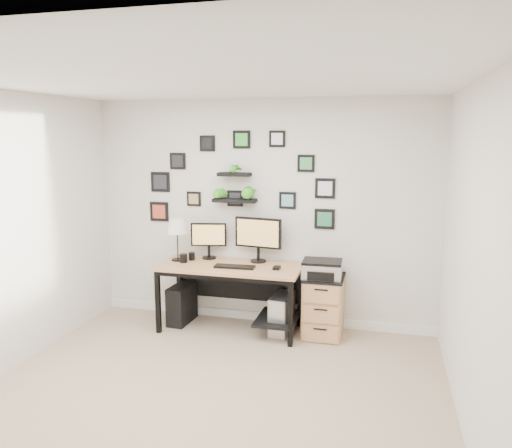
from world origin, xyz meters
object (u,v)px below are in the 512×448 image
(mug, at_px, (184,258))
(pc_tower_grey, at_px, (282,314))
(file_cabinet, at_px, (323,306))
(printer, at_px, (322,269))
(monitor_left, at_px, (209,238))
(pc_tower_black, at_px, (182,304))
(table_lamp, at_px, (177,227))
(desk, at_px, (234,276))
(monitor_right, at_px, (258,236))

(mug, distance_m, pc_tower_grey, 1.29)
(file_cabinet, distance_m, printer, 0.43)
(monitor_left, distance_m, printer, 1.39)
(pc_tower_grey, bearing_deg, printer, 2.29)
(pc_tower_black, relative_size, pc_tower_grey, 0.98)
(pc_tower_black, xyz_separation_m, printer, (1.65, -0.02, 0.54))
(mug, relative_size, file_cabinet, 0.15)
(file_cabinet, bearing_deg, printer, -114.32)
(table_lamp, bearing_deg, pc_tower_black, -15.46)
(monitor_left, distance_m, mug, 0.38)
(desk, height_order, file_cabinet, desk)
(monitor_right, xyz_separation_m, printer, (0.76, -0.18, -0.29))
(desk, bearing_deg, printer, 0.88)
(file_cabinet, bearing_deg, pc_tower_grey, -172.43)
(pc_tower_grey, relative_size, printer, 1.08)
(mug, relative_size, pc_tower_grey, 0.21)
(pc_tower_grey, bearing_deg, monitor_right, 148.29)
(pc_tower_grey, relative_size, file_cabinet, 0.69)
(mug, relative_size, pc_tower_black, 0.22)
(monitor_left, relative_size, pc_tower_grey, 0.93)
(monitor_left, xyz_separation_m, mug, (-0.22, -0.24, -0.20))
(printer, bearing_deg, monitor_right, 166.45)
(monitor_left, relative_size, table_lamp, 0.87)
(desk, relative_size, file_cabinet, 2.39)
(pc_tower_black, bearing_deg, pc_tower_grey, 1.88)
(table_lamp, relative_size, mug, 4.96)
(table_lamp, height_order, printer, table_lamp)
(desk, distance_m, monitor_left, 0.57)
(pc_tower_grey, bearing_deg, monitor_left, 167.28)
(pc_tower_black, relative_size, printer, 1.06)
(table_lamp, distance_m, pc_tower_black, 0.92)
(file_cabinet, bearing_deg, monitor_left, 173.86)
(desk, bearing_deg, table_lamp, 176.49)
(monitor_left, height_order, printer, monitor_left)
(mug, distance_m, printer, 1.59)
(pc_tower_black, distance_m, pc_tower_grey, 1.21)
(desk, height_order, pc_tower_grey, desk)
(pc_tower_grey, height_order, file_cabinet, file_cabinet)
(monitor_right, relative_size, mug, 5.63)
(monitor_left, xyz_separation_m, pc_tower_black, (-0.29, -0.17, -0.77))
(pc_tower_grey, xyz_separation_m, printer, (0.44, 0.02, 0.55))
(desk, relative_size, mug, 16.20)
(monitor_left, height_order, pc_tower_black, monitor_left)
(monitor_left, distance_m, pc_tower_grey, 1.23)
(pc_tower_grey, height_order, printer, printer)
(pc_tower_black, bearing_deg, monitor_right, 14.10)
(table_lamp, bearing_deg, printer, -0.93)
(desk, height_order, monitor_right, monitor_right)
(mug, relative_size, printer, 0.23)
(monitor_right, bearing_deg, mug, -164.38)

